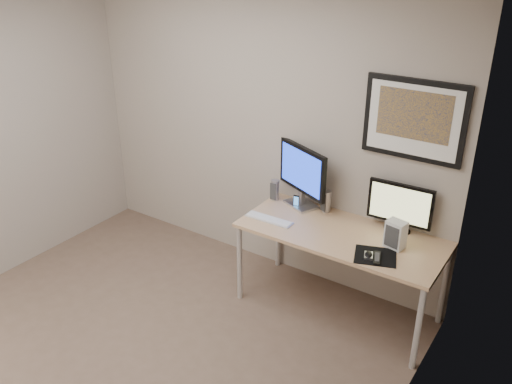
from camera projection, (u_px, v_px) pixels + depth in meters
floor at (133, 356)px, 4.01m from camera, size 3.60×3.60×0.00m
room at (158, 129)px, 3.65m from camera, size 3.60×3.60×3.60m
desk at (341, 240)px, 4.24m from camera, size 1.60×0.70×0.73m
framed_art at (414, 120)px, 3.91m from camera, size 0.75×0.04×0.60m
monitor_large at (302, 174)px, 4.52m from camera, size 0.55×0.28×0.53m
monitor_tv at (400, 206)px, 4.16m from camera, size 0.51×0.12×0.40m
speaker_left at (275, 190)px, 4.71m from camera, size 0.08×0.08×0.19m
speaker_right at (327, 201)px, 4.51m from camera, size 0.10×0.10×0.19m
phone_dock at (296, 201)px, 4.59m from camera, size 0.06×0.06×0.11m
keyboard at (269, 219)px, 4.40m from camera, size 0.41×0.12×0.01m
mousepad at (375, 256)px, 3.91m from camera, size 0.37×0.35×0.00m
mouse at (369, 255)px, 3.89m from camera, size 0.09×0.11×0.03m
remote at (377, 258)px, 3.87m from camera, size 0.10×0.18×0.02m
fan_unit at (396, 234)px, 3.98m from camera, size 0.16×0.13×0.21m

